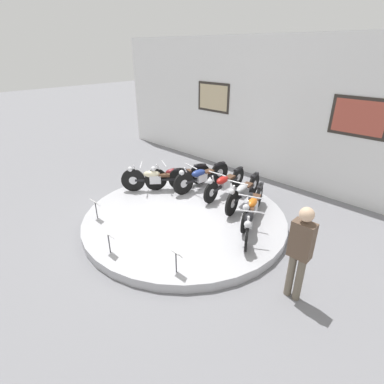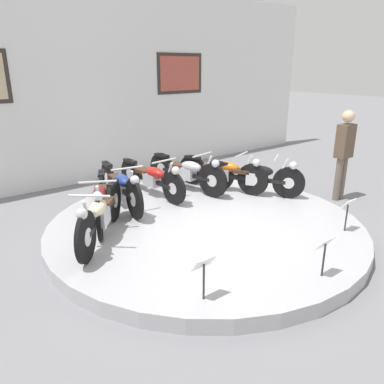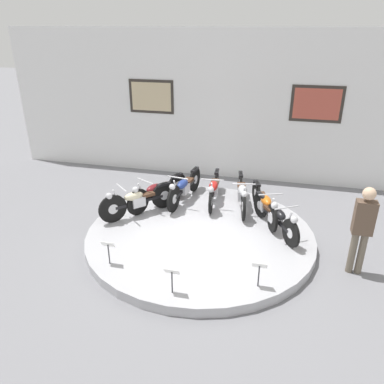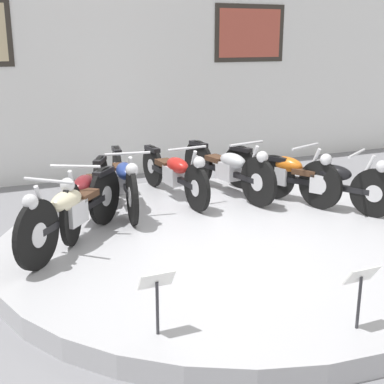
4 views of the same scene
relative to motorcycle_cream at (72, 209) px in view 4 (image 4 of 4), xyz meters
name	(u,v)px [view 4 (image 4 of 4)]	position (x,y,z in m)	size (l,w,h in m)	color
ground_plane	(226,252)	(1.60, -0.40, -0.60)	(60.00, 60.00, 0.00)	slate
display_platform	(226,244)	(1.60, -0.40, -0.50)	(4.99, 4.99, 0.20)	#ADADB2
back_wall	(120,46)	(1.60, 3.54, 1.57)	(14.00, 0.22, 4.33)	white
motorcycle_cream	(72,209)	(0.00, 0.00, 0.00)	(1.40, 1.54, 0.81)	black
motorcycle_maroon	(86,192)	(0.28, 0.59, -0.01)	(0.97, 1.80, 0.80)	black
motorcycle_blue	(124,178)	(0.86, 1.01, 0.00)	(0.54, 2.00, 0.81)	black
motorcycle_red	(174,172)	(1.61, 1.15, -0.03)	(0.54, 1.95, 0.78)	black
motorcycle_silver	(228,168)	(2.34, 1.01, -0.01)	(0.55, 1.98, 0.80)	black
motorcycle_orange	(280,171)	(2.92, 0.59, -0.02)	(0.76, 1.88, 0.79)	black
motorcycle_black	(325,180)	(3.20, -0.01, -0.03)	(1.06, 1.70, 0.78)	black
info_placard_front_left	(157,289)	(0.20, -2.02, -0.03)	(0.26, 0.11, 0.51)	#333338
info_placard_front_centre	(361,284)	(1.60, -2.55, -0.03)	(0.26, 0.11, 0.51)	#333338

